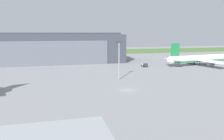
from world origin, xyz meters
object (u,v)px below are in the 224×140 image
object	(u,v)px
maintenance_hangar	(42,49)
airliner_far_right	(200,59)
apron_light_mast	(119,57)
baggage_tug	(145,65)

from	to	relation	value
maintenance_hangar	airliner_far_right	world-z (taller)	maintenance_hangar
maintenance_hangar	apron_light_mast	world-z (taller)	maintenance_hangar
baggage_tug	apron_light_mast	size ratio (longest dim) A/B	0.32
airliner_far_right	baggage_tug	xyz separation A→B (m)	(-34.87, 1.86, -2.70)
maintenance_hangar	airliner_far_right	bearing A→B (deg)	-20.85
maintenance_hangar	baggage_tug	xyz separation A→B (m)	(57.45, -33.30, -8.16)
baggage_tug	apron_light_mast	world-z (taller)	apron_light_mast
airliner_far_right	apron_light_mast	distance (m)	65.94
airliner_far_right	maintenance_hangar	bearing A→B (deg)	159.15
airliner_far_right	baggage_tug	distance (m)	35.03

